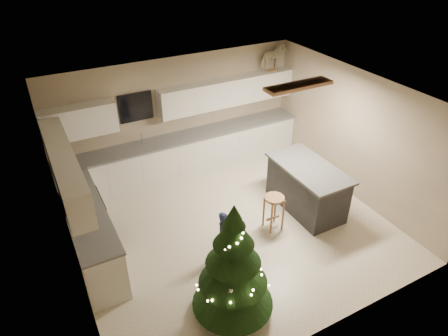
{
  "coord_description": "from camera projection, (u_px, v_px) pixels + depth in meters",
  "views": [
    {
      "loc": [
        -2.86,
        -4.99,
        4.96
      ],
      "look_at": [
        0.0,
        0.35,
        1.15
      ],
      "focal_mm": 32.0,
      "sensor_mm": 36.0,
      "label": 1
    }
  ],
  "objects": [
    {
      "name": "cabinetry",
      "position": [
        153.0,
        166.0,
        7.97
      ],
      "size": [
        5.5,
        3.2,
        2.0
      ],
      "color": "silver",
      "rests_on": "ground_plane"
    },
    {
      "name": "island",
      "position": [
        307.0,
        187.0,
        7.81
      ],
      "size": [
        0.9,
        1.7,
        0.95
      ],
      "color": "black",
      "rests_on": "ground_plane"
    },
    {
      "name": "bar_stool",
      "position": [
        274.0,
        205.0,
        7.27
      ],
      "size": [
        0.36,
        0.36,
        0.69
      ],
      "rotation": [
        0.0,
        0.0,
        0.03
      ],
      "color": "#8B603F",
      "rests_on": "ground_plane"
    },
    {
      "name": "christmas_tree",
      "position": [
        233.0,
        271.0,
        5.52
      ],
      "size": [
        1.23,
        1.19,
        1.97
      ],
      "rotation": [
        0.0,
        0.0,
        0.26
      ],
      "color": "#3F2816",
      "rests_on": "ground_plane"
    },
    {
      "name": "room_shell",
      "position": [
        235.0,
        147.0,
        6.59
      ],
      "size": [
        5.52,
        5.02,
        2.61
      ],
      "color": "tan",
      "rests_on": "ground_plane"
    },
    {
      "name": "ground_plane",
      "position": [
        233.0,
        228.0,
        7.51
      ],
      "size": [
        5.5,
        5.5,
        0.0
      ],
      "primitive_type": "plane",
      "color": "beige"
    },
    {
      "name": "toddler",
      "position": [
        224.0,
        234.0,
        6.74
      ],
      "size": [
        0.37,
        0.31,
        0.86
      ],
      "primitive_type": "imported",
      "rotation": [
        0.0,
        0.0,
        0.41
      ],
      "color": "#151E3E",
      "rests_on": "ground_plane"
    },
    {
      "name": "rocking_horse",
      "position": [
        273.0,
        58.0,
        8.94
      ],
      "size": [
        0.7,
        0.45,
        0.57
      ],
      "rotation": [
        0.0,
        0.0,
        1.83
      ],
      "color": "#8B603F",
      "rests_on": "cabinetry"
    }
  ]
}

